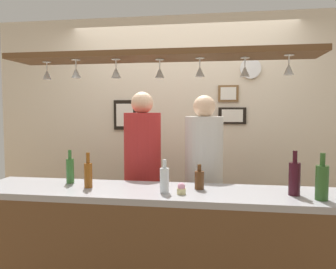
{
  "coord_description": "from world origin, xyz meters",
  "views": [
    {
      "loc": [
        0.43,
        -2.67,
        1.54
      ],
      "look_at": [
        0.0,
        0.1,
        1.34
      ],
      "focal_mm": 35.72,
      "sensor_mm": 36.0,
      "label": 1
    }
  ],
  "objects_px": {
    "person_left_red_shirt": "(143,166)",
    "bottle_beer_brown_stubby": "(199,179)",
    "person_middle_white_patterned_shirt": "(204,170)",
    "bottle_wine_dark_red": "(294,178)",
    "bottle_beer_green_import": "(70,170)",
    "picture_frame_caricature": "(125,115)",
    "bottle_beer_amber_tall": "(88,174)",
    "picture_frame_upper_small": "(228,94)",
    "picture_frame_lower_pair": "(232,116)",
    "wall_clock": "(250,68)",
    "bottle_soda_clear": "(164,179)",
    "cupcake": "(181,189)",
    "bottle_champagne_green": "(322,181)"
  },
  "relations": [
    {
      "from": "bottle_beer_green_import",
      "to": "picture_frame_caricature",
      "type": "xyz_separation_m",
      "value": [
        0.07,
        1.29,
        0.41
      ]
    },
    {
      "from": "picture_frame_upper_small",
      "to": "bottle_beer_brown_stubby",
      "type": "bearing_deg",
      "value": -99.71
    },
    {
      "from": "bottle_soda_clear",
      "to": "bottle_champagne_green",
      "type": "bearing_deg",
      "value": -2.08
    },
    {
      "from": "bottle_wine_dark_red",
      "to": "bottle_champagne_green",
      "type": "xyz_separation_m",
      "value": [
        0.15,
        -0.1,
        0.0
      ]
    },
    {
      "from": "bottle_wine_dark_red",
      "to": "bottle_beer_brown_stubby",
      "type": "relative_size",
      "value": 1.67
    },
    {
      "from": "person_left_red_shirt",
      "to": "bottle_beer_green_import",
      "type": "bearing_deg",
      "value": -128.91
    },
    {
      "from": "bottle_beer_brown_stubby",
      "to": "picture_frame_upper_small",
      "type": "distance_m",
      "value": 1.52
    },
    {
      "from": "person_left_red_shirt",
      "to": "cupcake",
      "type": "height_order",
      "value": "person_left_red_shirt"
    },
    {
      "from": "bottle_wine_dark_red",
      "to": "bottle_beer_brown_stubby",
      "type": "distance_m",
      "value": 0.65
    },
    {
      "from": "person_middle_white_patterned_shirt",
      "to": "bottle_beer_amber_tall",
      "type": "bearing_deg",
      "value": -139.83
    },
    {
      "from": "bottle_wine_dark_red",
      "to": "picture_frame_lower_pair",
      "type": "height_order",
      "value": "picture_frame_lower_pair"
    },
    {
      "from": "bottle_beer_green_import",
      "to": "bottle_beer_amber_tall",
      "type": "xyz_separation_m",
      "value": [
        0.2,
        -0.13,
        -0.0
      ]
    },
    {
      "from": "bottle_beer_green_import",
      "to": "picture_frame_caricature",
      "type": "bearing_deg",
      "value": 86.84
    },
    {
      "from": "bottle_beer_green_import",
      "to": "bottle_beer_amber_tall",
      "type": "distance_m",
      "value": 0.24
    },
    {
      "from": "picture_frame_lower_pair",
      "to": "bottle_beer_brown_stubby",
      "type": "bearing_deg",
      "value": -101.59
    },
    {
      "from": "person_middle_white_patterned_shirt",
      "to": "bottle_beer_green_import",
      "type": "bearing_deg",
      "value": -151.25
    },
    {
      "from": "person_middle_white_patterned_shirt",
      "to": "bottle_champagne_green",
      "type": "height_order",
      "value": "person_middle_white_patterned_shirt"
    },
    {
      "from": "bottle_soda_clear",
      "to": "bottle_champagne_green",
      "type": "height_order",
      "value": "bottle_champagne_green"
    },
    {
      "from": "bottle_soda_clear",
      "to": "bottle_beer_brown_stubby",
      "type": "relative_size",
      "value": 1.28
    },
    {
      "from": "person_left_red_shirt",
      "to": "bottle_soda_clear",
      "type": "bearing_deg",
      "value": -66.09
    },
    {
      "from": "bottle_beer_amber_tall",
      "to": "bottle_wine_dark_red",
      "type": "height_order",
      "value": "bottle_wine_dark_red"
    },
    {
      "from": "cupcake",
      "to": "wall_clock",
      "type": "relative_size",
      "value": 0.35
    },
    {
      "from": "bottle_champagne_green",
      "to": "bottle_beer_brown_stubby",
      "type": "xyz_separation_m",
      "value": [
        -0.78,
        0.18,
        -0.05
      ]
    },
    {
      "from": "bottle_beer_green_import",
      "to": "bottle_soda_clear",
      "type": "bearing_deg",
      "value": -13.61
    },
    {
      "from": "picture_frame_lower_pair",
      "to": "wall_clock",
      "type": "height_order",
      "value": "wall_clock"
    },
    {
      "from": "bottle_champagne_green",
      "to": "picture_frame_lower_pair",
      "type": "bearing_deg",
      "value": 108.59
    },
    {
      "from": "bottle_wine_dark_red",
      "to": "picture_frame_caricature",
      "type": "height_order",
      "value": "picture_frame_caricature"
    },
    {
      "from": "picture_frame_caricature",
      "to": "wall_clock",
      "type": "distance_m",
      "value": 1.49
    },
    {
      "from": "person_left_red_shirt",
      "to": "picture_frame_caricature",
      "type": "relative_size",
      "value": 5.05
    },
    {
      "from": "bottle_beer_green_import",
      "to": "picture_frame_lower_pair",
      "type": "height_order",
      "value": "picture_frame_lower_pair"
    },
    {
      "from": "picture_frame_caricature",
      "to": "person_left_red_shirt",
      "type": "bearing_deg",
      "value": -62.75
    },
    {
      "from": "bottle_soda_clear",
      "to": "picture_frame_lower_pair",
      "type": "height_order",
      "value": "picture_frame_lower_pair"
    },
    {
      "from": "person_middle_white_patterned_shirt",
      "to": "bottle_wine_dark_red",
      "type": "xyz_separation_m",
      "value": [
        0.64,
        -0.68,
        0.08
      ]
    },
    {
      "from": "bottle_beer_amber_tall",
      "to": "bottle_soda_clear",
      "type": "height_order",
      "value": "bottle_beer_amber_tall"
    },
    {
      "from": "person_left_red_shirt",
      "to": "bottle_beer_amber_tall",
      "type": "height_order",
      "value": "person_left_red_shirt"
    },
    {
      "from": "person_left_red_shirt",
      "to": "bottle_beer_brown_stubby",
      "type": "xyz_separation_m",
      "value": [
        0.56,
        -0.6,
        0.01
      ]
    },
    {
      "from": "bottle_soda_clear",
      "to": "picture_frame_lower_pair",
      "type": "bearing_deg",
      "value": 71.11
    },
    {
      "from": "person_left_red_shirt",
      "to": "bottle_beer_brown_stubby",
      "type": "bearing_deg",
      "value": -47.11
    },
    {
      "from": "bottle_champagne_green",
      "to": "bottle_beer_amber_tall",
      "type": "bearing_deg",
      "value": 176.56
    },
    {
      "from": "person_left_red_shirt",
      "to": "picture_frame_caricature",
      "type": "xyz_separation_m",
      "value": [
        -0.38,
        0.73,
        0.46
      ]
    },
    {
      "from": "person_left_red_shirt",
      "to": "picture_frame_caricature",
      "type": "bearing_deg",
      "value": 117.25
    },
    {
      "from": "bottle_beer_brown_stubby",
      "to": "bottle_beer_amber_tall",
      "type": "bearing_deg",
      "value": -174.25
    },
    {
      "from": "bottle_beer_green_import",
      "to": "bottle_beer_brown_stubby",
      "type": "relative_size",
      "value": 1.44
    },
    {
      "from": "bottle_soda_clear",
      "to": "bottle_wine_dark_red",
      "type": "relative_size",
      "value": 0.77
    },
    {
      "from": "person_middle_white_patterned_shirt",
      "to": "cupcake",
      "type": "xyz_separation_m",
      "value": [
        -0.11,
        -0.77,
        0.0
      ]
    },
    {
      "from": "person_middle_white_patterned_shirt",
      "to": "bottle_soda_clear",
      "type": "xyz_separation_m",
      "value": [
        -0.23,
        -0.74,
        0.06
      ]
    },
    {
      "from": "bottle_wine_dark_red",
      "to": "cupcake",
      "type": "distance_m",
      "value": 0.76
    },
    {
      "from": "person_middle_white_patterned_shirt",
      "to": "wall_clock",
      "type": "relative_size",
      "value": 7.63
    },
    {
      "from": "bottle_beer_amber_tall",
      "to": "picture_frame_upper_small",
      "type": "distance_m",
      "value": 1.88
    },
    {
      "from": "bottle_beer_amber_tall",
      "to": "wall_clock",
      "type": "height_order",
      "value": "wall_clock"
    }
  ]
}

